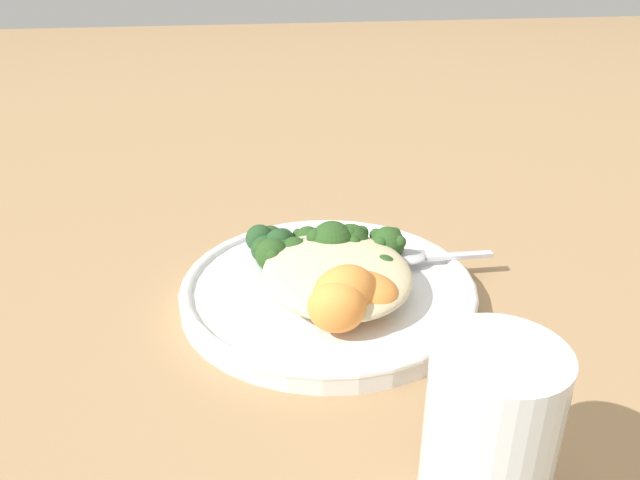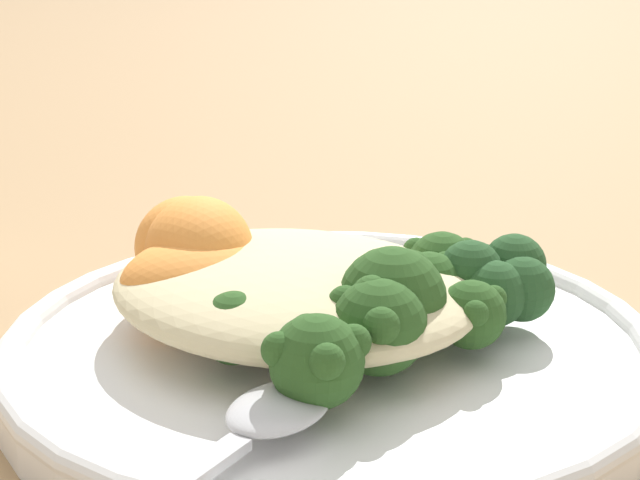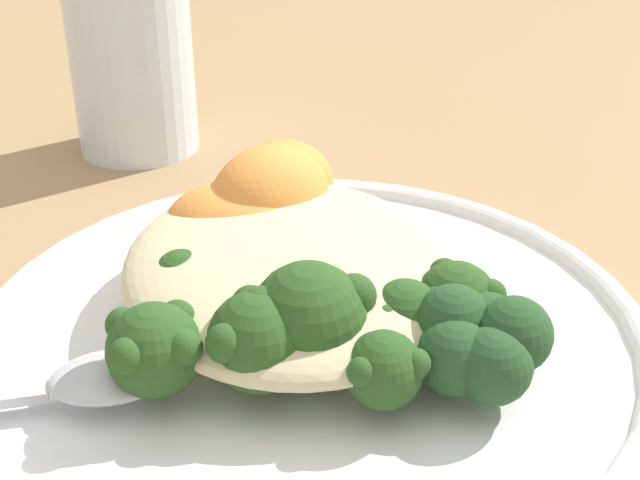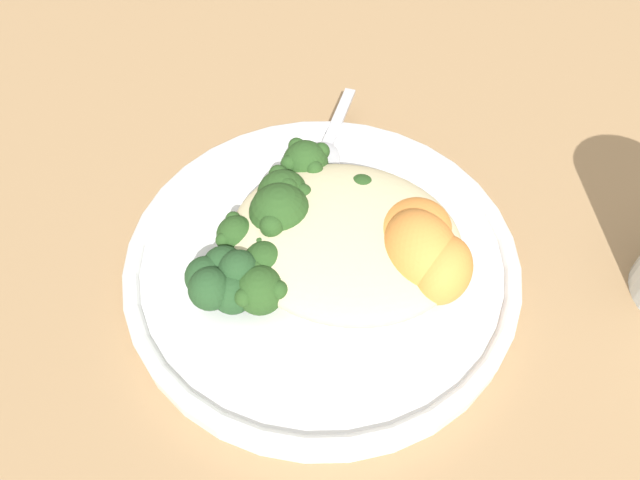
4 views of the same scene
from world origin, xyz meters
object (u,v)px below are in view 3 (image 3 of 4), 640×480
(quinoa_mound, at_px, (287,262))
(sweet_potato_chunk_1, at_px, (232,223))
(broccoli_stalk_5, at_px, (379,306))
(broccoli_stalk_2, at_px, (273,329))
(plate, at_px, (311,340))
(broccoli_stalk_3, at_px, (310,316))
(sweet_potato_chunk_0, at_px, (270,197))
(spoon, at_px, (85,381))
(broccoli_stalk_1, at_px, (205,331))
(water_glass, at_px, (132,58))
(broccoli_stalk_4, at_px, (364,343))
(kale_tuft, at_px, (480,342))
(broccoli_stalk_6, at_px, (421,298))
(sweet_potato_chunk_2, at_px, (283,184))
(broccoli_stalk_0, at_px, (228,282))

(quinoa_mound, xyz_separation_m, sweet_potato_chunk_1, (-0.04, -0.02, 0.00))
(sweet_potato_chunk_1, bearing_deg, broccoli_stalk_5, 30.81)
(quinoa_mound, xyz_separation_m, broccoli_stalk_2, (0.05, -0.02, 0.00))
(plate, relative_size, quinoa_mound, 1.75)
(broccoli_stalk_3, distance_m, broccoli_stalk_5, 0.03)
(sweet_potato_chunk_0, relative_size, spoon, 0.53)
(broccoli_stalk_1, height_order, broccoli_stalk_3, broccoli_stalk_3)
(quinoa_mound, relative_size, broccoli_stalk_3, 1.75)
(broccoli_stalk_3, bearing_deg, water_glass, -149.79)
(broccoli_stalk_4, height_order, kale_tuft, kale_tuft)
(plate, xyz_separation_m, spoon, (0.02, -0.09, 0.01))
(broccoli_stalk_1, relative_size, sweet_potato_chunk_0, 1.81)
(broccoli_stalk_5, bearing_deg, broccoli_stalk_2, -101.39)
(broccoli_stalk_5, relative_size, kale_tuft, 1.62)
(sweet_potato_chunk_1, bearing_deg, broccoli_stalk_6, 39.88)
(broccoli_stalk_3, bearing_deg, kale_tuft, 87.07)
(plate, height_order, quinoa_mound, quinoa_mound)
(broccoli_stalk_2, xyz_separation_m, broccoli_stalk_5, (-0.01, 0.04, -0.00))
(quinoa_mound, bearing_deg, broccoli_stalk_2, -18.48)
(broccoli_stalk_3, relative_size, broccoli_stalk_4, 0.86)
(broccoli_stalk_2, height_order, sweet_potato_chunk_2, sweet_potato_chunk_2)
(broccoli_stalk_0, relative_size, sweet_potato_chunk_0, 1.49)
(sweet_potato_chunk_1, bearing_deg, sweet_potato_chunk_2, 131.16)
(broccoli_stalk_0, bearing_deg, water_glass, -80.43)
(water_glass, bearing_deg, broccoli_stalk_5, 15.12)
(broccoli_stalk_3, xyz_separation_m, broccoli_stalk_4, (0.01, 0.02, -0.01))
(broccoli_stalk_6, xyz_separation_m, water_glass, (-0.27, -0.09, 0.02))
(plate, relative_size, sweet_potato_chunk_0, 4.63)
(water_glass, bearing_deg, broccoli_stalk_6, 18.56)
(broccoli_stalk_4, height_order, sweet_potato_chunk_1, sweet_potato_chunk_1)
(quinoa_mound, height_order, broccoli_stalk_2, broccoli_stalk_2)
(sweet_potato_chunk_2, bearing_deg, water_glass, -161.39)
(broccoli_stalk_5, distance_m, sweet_potato_chunk_2, 0.10)
(quinoa_mound, relative_size, broccoli_stalk_5, 1.96)
(broccoli_stalk_1, bearing_deg, sweet_potato_chunk_1, -137.67)
(quinoa_mound, xyz_separation_m, sweet_potato_chunk_0, (-0.05, 0.00, 0.01))
(quinoa_mound, relative_size, broccoli_stalk_0, 1.78)
(water_glass, bearing_deg, broccoli_stalk_3, 8.76)
(sweet_potato_chunk_2, bearing_deg, broccoli_stalk_0, -29.61)
(broccoli_stalk_4, xyz_separation_m, sweet_potato_chunk_2, (-0.12, -0.00, 0.01))
(plate, height_order, water_glass, water_glass)
(broccoli_stalk_2, distance_m, broccoli_stalk_3, 0.01)
(broccoli_stalk_6, bearing_deg, broccoli_stalk_0, -161.33)
(broccoli_stalk_4, height_order, broccoli_stalk_5, broccoli_stalk_5)
(broccoli_stalk_4, height_order, spoon, broccoli_stalk_4)
(broccoli_stalk_1, xyz_separation_m, sweet_potato_chunk_1, (-0.08, 0.02, 0.00))
(broccoli_stalk_2, relative_size, broccoli_stalk_3, 0.99)
(plate, distance_m, broccoli_stalk_4, 0.04)
(broccoli_stalk_1, xyz_separation_m, broccoli_stalk_4, (0.02, 0.06, -0.00))
(kale_tuft, height_order, spoon, kale_tuft)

